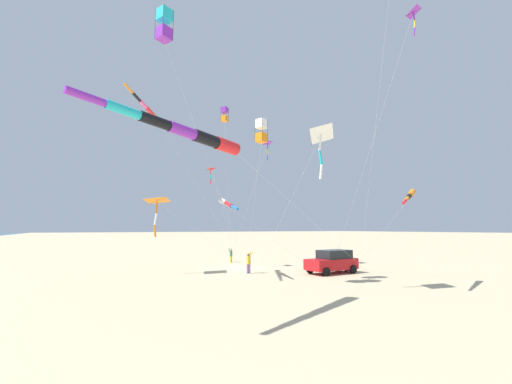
{
  "coord_description": "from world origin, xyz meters",
  "views": [
    {
      "loc": [
        -13.63,
        -26.83,
        3.61
      ],
      "look_at": [
        -2.06,
        -6.28,
        6.27
      ],
      "focal_mm": 22.63,
      "sensor_mm": 36.0,
      "label": 1
    }
  ],
  "objects_px": {
    "kite_windsock_small_distant": "(191,133)",
    "kite_windsock_yellow_midlevel": "(410,195)",
    "kite_delta_striped_overhead": "(267,143)",
    "person_adult_flyer": "(249,261)",
    "kite_box_orange_high_right": "(225,115)",
    "kite_delta_teal_far_right": "(320,135)",
    "parked_car": "(332,261)",
    "cooler_box": "(349,269)",
    "kite_delta_rainbow_low_near": "(157,201)",
    "kite_delta_red_high_left": "(211,169)",
    "kite_windsock_white_trailing": "(148,109)",
    "person_child_green_jacket": "(231,255)",
    "kite_windsock_green_low_center": "(226,203)",
    "kite_box_checkered_midright": "(261,131)",
    "kite_box_black_fish_shape": "(164,25)",
    "kite_delta_long_streamer_right": "(412,15)"
  },
  "relations": [
    {
      "from": "person_adult_flyer",
      "to": "kite_delta_teal_far_right",
      "type": "xyz_separation_m",
      "value": [
        0.29,
        -8.69,
        8.33
      ]
    },
    {
      "from": "person_child_green_jacket",
      "to": "kite_delta_striped_overhead",
      "type": "height_order",
      "value": "kite_delta_striped_overhead"
    },
    {
      "from": "kite_windsock_yellow_midlevel",
      "to": "kite_windsock_small_distant",
      "type": "height_order",
      "value": "kite_windsock_small_distant"
    },
    {
      "from": "kite_delta_striped_overhead",
      "to": "kite_windsock_yellow_midlevel",
      "type": "distance_m",
      "value": 16.08
    },
    {
      "from": "kite_windsock_small_distant",
      "to": "kite_delta_red_high_left",
      "type": "bearing_deg",
      "value": 65.54
    },
    {
      "from": "parked_car",
      "to": "kite_windsock_small_distant",
      "type": "relative_size",
      "value": 0.21
    },
    {
      "from": "person_adult_flyer",
      "to": "kite_windsock_white_trailing",
      "type": "height_order",
      "value": "kite_windsock_white_trailing"
    },
    {
      "from": "kite_windsock_green_low_center",
      "to": "kite_windsock_yellow_midlevel",
      "type": "bearing_deg",
      "value": -49.25
    },
    {
      "from": "kite_box_orange_high_right",
      "to": "kite_box_black_fish_shape",
      "type": "height_order",
      "value": "kite_box_black_fish_shape"
    },
    {
      "from": "kite_windsock_white_trailing",
      "to": "kite_box_checkered_midright",
      "type": "relative_size",
      "value": 1.19
    },
    {
      "from": "kite_windsock_green_low_center",
      "to": "person_adult_flyer",
      "type": "bearing_deg",
      "value": 16.34
    },
    {
      "from": "kite_windsock_green_low_center",
      "to": "kite_delta_teal_far_right",
      "type": "bearing_deg",
      "value": -71.87
    },
    {
      "from": "cooler_box",
      "to": "kite_delta_rainbow_low_near",
      "type": "relative_size",
      "value": 0.06
    },
    {
      "from": "kite_box_checkered_midright",
      "to": "kite_delta_rainbow_low_near",
      "type": "bearing_deg",
      "value": 126.67
    },
    {
      "from": "kite_delta_striped_overhead",
      "to": "kite_box_black_fish_shape",
      "type": "distance_m",
      "value": 15.28
    },
    {
      "from": "cooler_box",
      "to": "kite_delta_striped_overhead",
      "type": "xyz_separation_m",
      "value": [
        -3.71,
        7.09,
        12.08
      ]
    },
    {
      "from": "kite_delta_striped_overhead",
      "to": "kite_delta_long_streamer_right",
      "type": "relative_size",
      "value": 0.79
    },
    {
      "from": "kite_windsock_small_distant",
      "to": "kite_windsock_green_low_center",
      "type": "relative_size",
      "value": 2.45
    },
    {
      "from": "kite_box_orange_high_right",
      "to": "kite_delta_teal_far_right",
      "type": "relative_size",
      "value": 1.49
    },
    {
      "from": "kite_box_black_fish_shape",
      "to": "kite_box_orange_high_right",
      "type": "bearing_deg",
      "value": 47.35
    },
    {
      "from": "kite_delta_red_high_left",
      "to": "person_adult_flyer",
      "type": "bearing_deg",
      "value": -75.05
    },
    {
      "from": "cooler_box",
      "to": "kite_windsock_white_trailing",
      "type": "distance_m",
      "value": 20.96
    },
    {
      "from": "cooler_box",
      "to": "kite_box_black_fish_shape",
      "type": "distance_m",
      "value": 23.14
    },
    {
      "from": "kite_windsock_yellow_midlevel",
      "to": "kite_delta_red_high_left",
      "type": "bearing_deg",
      "value": 115.56
    },
    {
      "from": "kite_delta_striped_overhead",
      "to": "person_adult_flyer",
      "type": "bearing_deg",
      "value": -136.68
    },
    {
      "from": "kite_delta_rainbow_low_near",
      "to": "kite_windsock_white_trailing",
      "type": "bearing_deg",
      "value": -127.69
    },
    {
      "from": "kite_box_orange_high_right",
      "to": "kite_windsock_small_distant",
      "type": "xyz_separation_m",
      "value": [
        -8.39,
        -15.47,
        -7.25
      ]
    },
    {
      "from": "kite_delta_red_high_left",
      "to": "kite_delta_teal_far_right",
      "type": "bearing_deg",
      "value": -83.16
    },
    {
      "from": "kite_delta_striped_overhead",
      "to": "kite_box_checkered_midright",
      "type": "height_order",
      "value": "kite_delta_striped_overhead"
    },
    {
      "from": "kite_windsock_small_distant",
      "to": "kite_windsock_white_trailing",
      "type": "bearing_deg",
      "value": 88.75
    },
    {
      "from": "kite_delta_striped_overhead",
      "to": "kite_windsock_green_low_center",
      "type": "distance_m",
      "value": 10.63
    },
    {
      "from": "cooler_box",
      "to": "person_adult_flyer",
      "type": "height_order",
      "value": "person_adult_flyer"
    },
    {
      "from": "person_child_green_jacket",
      "to": "cooler_box",
      "type": "bearing_deg",
      "value": -63.12
    },
    {
      "from": "kite_box_black_fish_shape",
      "to": "person_child_green_jacket",
      "type": "bearing_deg",
      "value": 48.66
    },
    {
      "from": "kite_windsock_yellow_midlevel",
      "to": "kite_windsock_white_trailing",
      "type": "bearing_deg",
      "value": 139.24
    },
    {
      "from": "kite_windsock_white_trailing",
      "to": "person_adult_flyer",
      "type": "bearing_deg",
      "value": -11.96
    },
    {
      "from": "kite_box_black_fish_shape",
      "to": "kite_delta_teal_far_right",
      "type": "distance_m",
      "value": 12.39
    },
    {
      "from": "parked_car",
      "to": "person_adult_flyer",
      "type": "distance_m",
      "value": 6.79
    },
    {
      "from": "parked_car",
      "to": "cooler_box",
      "type": "distance_m",
      "value": 2.31
    },
    {
      "from": "kite_delta_striped_overhead",
      "to": "kite_windsock_yellow_midlevel",
      "type": "height_order",
      "value": "kite_delta_striped_overhead"
    },
    {
      "from": "kite_windsock_small_distant",
      "to": "kite_windsock_yellow_midlevel",
      "type": "bearing_deg",
      "value": -1.71
    },
    {
      "from": "person_adult_flyer",
      "to": "person_child_green_jacket",
      "type": "height_order",
      "value": "person_adult_flyer"
    },
    {
      "from": "kite_box_checkered_midright",
      "to": "kite_windsock_green_low_center",
      "type": "bearing_deg",
      "value": 108.98
    },
    {
      "from": "kite_windsock_green_low_center",
      "to": "kite_delta_teal_far_right",
      "type": "height_order",
      "value": "kite_delta_teal_far_right"
    },
    {
      "from": "person_child_green_jacket",
      "to": "kite_delta_striped_overhead",
      "type": "relative_size",
      "value": 0.12
    },
    {
      "from": "kite_delta_rainbow_low_near",
      "to": "kite_delta_long_streamer_right",
      "type": "height_order",
      "value": "kite_delta_long_streamer_right"
    },
    {
      "from": "person_adult_flyer",
      "to": "kite_windsock_yellow_midlevel",
      "type": "height_order",
      "value": "kite_windsock_yellow_midlevel"
    },
    {
      "from": "parked_car",
      "to": "kite_delta_striped_overhead",
      "type": "height_order",
      "value": "kite_delta_striped_overhead"
    },
    {
      "from": "person_child_green_jacket",
      "to": "kite_box_black_fish_shape",
      "type": "distance_m",
      "value": 22.43
    },
    {
      "from": "kite_delta_striped_overhead",
      "to": "kite_box_orange_high_right",
      "type": "bearing_deg",
      "value": 162.47
    }
  ]
}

